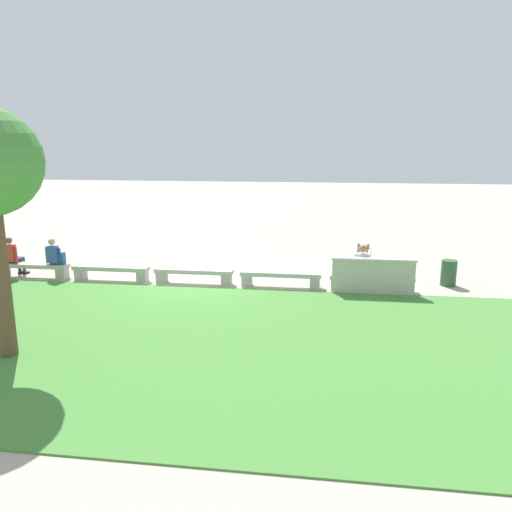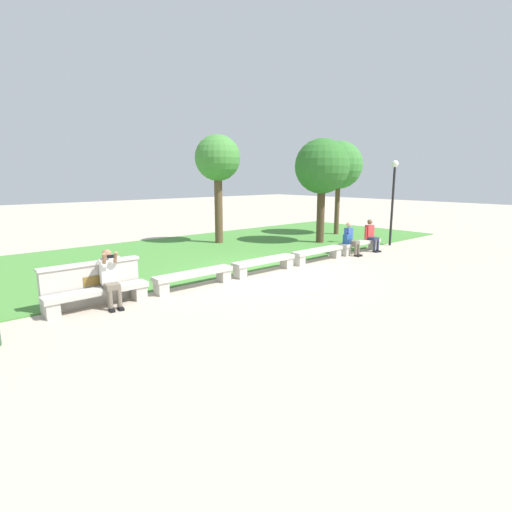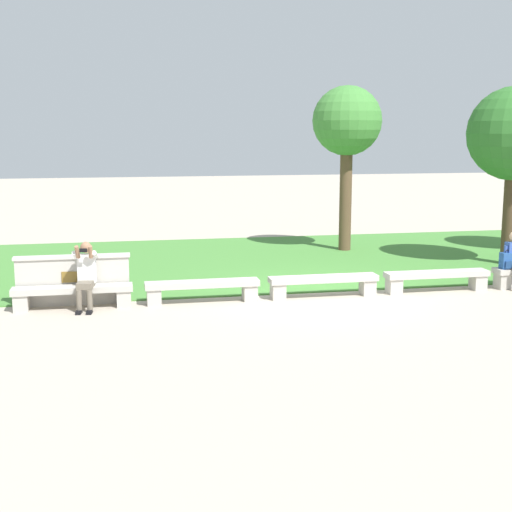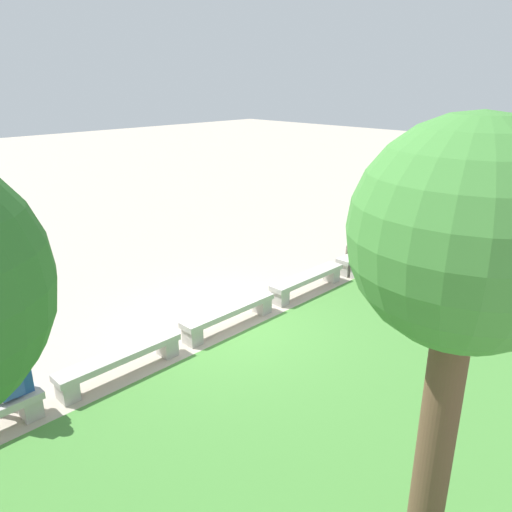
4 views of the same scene
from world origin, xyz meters
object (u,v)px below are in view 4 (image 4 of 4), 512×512
backpack (21,382)px  bench_far (120,360)px  trash_bin (383,230)px  person_photographer (359,242)px  bench_near (307,280)px  tree_left_background (465,246)px  person_distant (7,383)px  bench_main (366,255)px  bench_mid (229,313)px

backpack → bench_far: bearing=178.5°
bench_far → backpack: 1.67m
trash_bin → person_photographer: bearing=16.7°
bench_near → person_photographer: person_photographer is taller
person_photographer → tree_left_background: size_ratio=0.28×
person_distant → trash_bin: (-11.78, -0.77, -0.30)m
bench_near → person_distant: (6.95, -0.07, 0.36)m
bench_main → backpack: backpack is taller
bench_mid → person_distant: person_distant is taller
bench_mid → backpack: size_ratio=5.43×
bench_main → bench_near: bearing=0.0°
bench_mid → person_distant: size_ratio=1.84×
bench_far → trash_bin: size_ratio=3.10×
bench_main → backpack: 9.33m
bench_mid → trash_bin: trash_bin is taller
bench_far → tree_left_background: bearing=93.0°
person_distant → backpack: person_distant is taller
bench_far → bench_mid: bearing=180.0°
person_photographer → person_distant: bearing=0.1°
bench_main → bench_mid: 5.13m
bench_near → person_distant: 6.96m
bench_mid → backpack: backpack is taller
bench_near → person_photographer: 2.33m
backpack → person_photographer: bearing=-179.8°
bench_far → trash_bin: trash_bin is taller
bench_near → bench_main: bearing=180.0°
person_photographer → backpack: person_photographer is taller
bench_main → person_photographer: 0.51m
bench_main → tree_left_background: 9.80m
tree_left_background → trash_bin: (-9.68, -6.32, -3.25)m
bench_mid → bench_far: size_ratio=1.00×
bench_main → bench_far: 7.69m
person_distant → bench_far: bearing=177.9°
person_photographer → trash_bin: person_photographer is taller
bench_main → bench_near: 2.56m
bench_main → bench_near: size_ratio=1.00×
bench_mid → bench_far: same height
bench_main → trash_bin: trash_bin is taller
bench_mid → tree_left_background: 6.80m
bench_near → bench_mid: bearing=0.0°
person_photographer → person_distant: 9.24m
bench_near → person_photographer: size_ratio=1.76×
backpack → tree_left_background: size_ratio=0.09×
bench_near → bench_far: (5.13, 0.00, 0.00)m
bench_far → tree_left_background: size_ratio=0.49×
bench_near → trash_bin: (-4.83, -0.84, 0.07)m
bench_far → tree_left_background: (-0.28, 5.48, 3.32)m
bench_far → person_photographer: person_photographer is taller
bench_near → person_distant: size_ratio=1.84×
backpack → trash_bin: bearing=-176.1°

